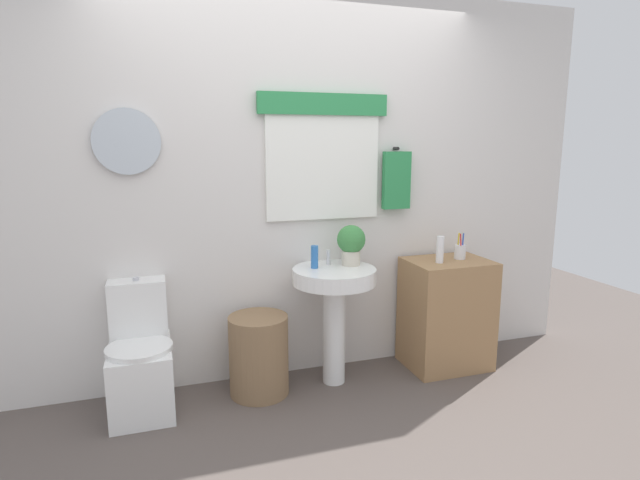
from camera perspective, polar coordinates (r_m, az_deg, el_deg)
ground_plane at (r=2.85m, az=3.78°, el=-23.31°), size 8.00×8.00×0.00m
back_wall at (r=3.46m, az=-3.03°, el=5.94°), size 4.40×0.18×2.60m
toilet at (r=3.34m, az=-19.46°, el=-12.75°), size 0.38×0.51×0.79m
laundry_hamper at (r=3.37m, az=-6.88°, el=-12.70°), size 0.38×0.38×0.52m
pedestal_sink at (r=3.38m, az=1.60°, el=-6.26°), size 0.55×0.55×0.79m
faucet at (r=3.42m, az=0.95°, el=-1.94°), size 0.03×0.03×0.10m
wooden_cabinet at (r=3.81m, az=13.99°, el=-8.00°), size 0.58×0.44×0.79m
soap_bottle at (r=3.32m, az=-0.62°, el=-1.91°), size 0.05×0.05×0.15m
potted_plant at (r=3.40m, az=3.52°, el=-0.29°), size 0.19×0.19×0.27m
lotion_bottle at (r=3.59m, az=13.31°, el=-1.05°), size 0.05×0.05×0.19m
toothbrush_cup at (r=3.76m, az=15.44°, el=-1.25°), size 0.08×0.08×0.19m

